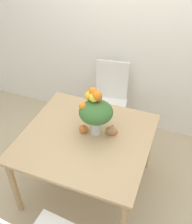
# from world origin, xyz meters

# --- Properties ---
(ground_plane) EXTENTS (12.00, 12.00, 0.00)m
(ground_plane) POSITION_xyz_m (0.00, 0.00, 0.00)
(ground_plane) COLOR tan
(wall_back) EXTENTS (8.00, 0.06, 2.70)m
(wall_back) POSITION_xyz_m (0.00, 1.25, 1.35)
(wall_back) COLOR white
(wall_back) RESTS_ON ground_plane
(dining_table) EXTENTS (1.18, 1.12, 0.75)m
(dining_table) POSITION_xyz_m (0.00, 0.00, 0.65)
(dining_table) COLOR tan
(dining_table) RESTS_ON ground_plane
(flower_vase) EXTENTS (0.31, 0.31, 0.45)m
(flower_vase) POSITION_xyz_m (0.06, 0.09, 0.99)
(flower_vase) COLOR silver
(flower_vase) RESTS_ON dining_table
(pumpkin) EXTENTS (0.09, 0.09, 0.08)m
(pumpkin) POSITION_xyz_m (-0.05, 0.05, 0.78)
(pumpkin) COLOR orange
(pumpkin) RESTS_ON dining_table
(turkey_figurine) EXTENTS (0.11, 0.15, 0.09)m
(turkey_figurine) POSITION_xyz_m (0.21, 0.13, 0.79)
(turkey_figurine) COLOR #A87A4C
(turkey_figurine) RESTS_ON dining_table
(dining_chair_near_window) EXTENTS (0.48, 0.48, 0.98)m
(dining_chair_near_window) POSITION_xyz_m (-0.08, 0.96, 0.50)
(dining_chair_near_window) COLOR white
(dining_chair_near_window) RESTS_ON ground_plane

